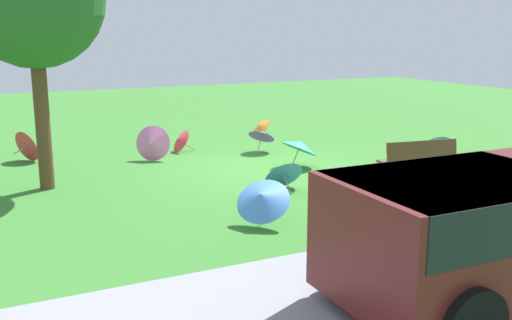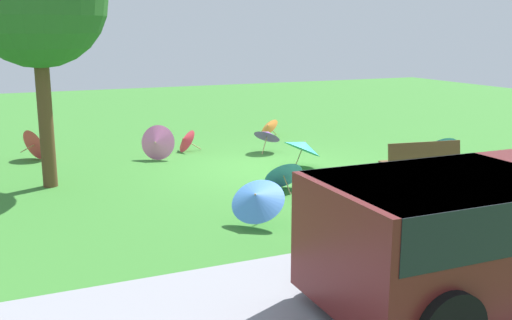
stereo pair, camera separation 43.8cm
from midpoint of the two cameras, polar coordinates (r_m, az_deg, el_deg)
The scene contains 14 objects.
ground at distance 13.54m, azimuth -0.15°, elevation -0.83°, with size 40.00×40.00×0.00m, color #387A2D.
road_strip at distance 8.28m, azimuth 21.38°, elevation -10.49°, with size 40.00×3.82×0.01m, color gray.
van_dark at distance 7.49m, azimuth 21.34°, elevation -5.52°, with size 4.62×2.17×1.53m.
park_bench at distance 12.62m, azimuth 14.34°, elevation -0.05°, with size 1.66×0.72×0.90m.
parasol_red_0 at distance 15.32m, azimuth -21.72°, elevation 1.34°, with size 0.76×0.87×0.79m.
parasol_red_1 at distance 15.45m, azimuth -8.21°, elevation 1.86°, with size 0.69×0.66×0.61m.
parasol_purple_0 at distance 15.26m, azimuth -0.24°, elevation 2.48°, with size 0.94×0.94×0.71m.
parasol_teal_1 at distance 13.56m, azimuth 3.34°, elevation 1.42°, with size 0.95×0.95×0.79m.
parasol_blue_0 at distance 9.46m, azimuth -0.73°, elevation -3.66°, with size 1.19×1.19×0.83m.
parasol_pink_0 at distance 14.50m, azimuth -10.84°, elevation 1.59°, with size 0.90×0.90×0.87m.
parasol_orange_0 at distance 17.71m, azimuth -0.25°, elevation 3.25°, with size 0.55×0.64×0.53m.
parasol_blue_1 at distance 15.21m, azimuth 16.13°, elevation 1.68°, with size 0.83×0.78×0.69m.
parasol_blue_4 at distance 11.70m, azimuth 1.47°, elevation -1.21°, with size 0.80×0.72×0.70m.
parasol_blue_5 at distance 14.40m, azimuth 22.41°, elevation 0.60°, with size 0.81×0.82×0.78m.
Camera 1 is at (5.99, 11.74, 3.11)m, focal length 41.66 mm.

